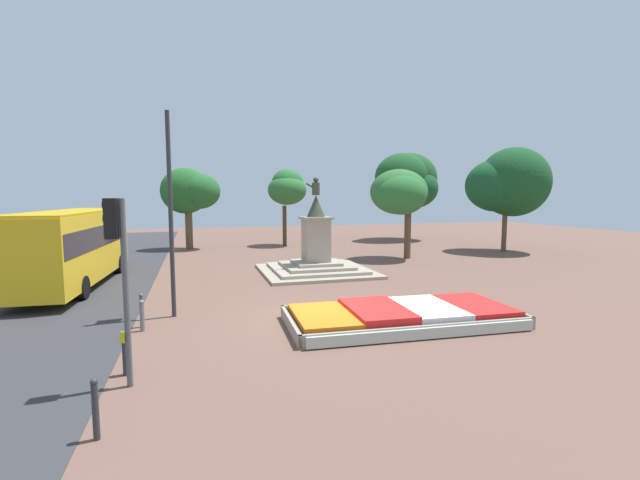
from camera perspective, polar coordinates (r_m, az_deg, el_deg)
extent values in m
plane|color=brown|center=(13.88, 0.74, -10.48)|extent=(83.50, 83.50, 0.00)
cube|color=#38281C|center=(13.64, 10.84, -10.15)|extent=(6.99, 3.22, 0.34)
cube|color=gray|center=(12.34, 13.78, -11.85)|extent=(7.06, 0.43, 0.38)
cube|color=gray|center=(14.97, 8.44, -8.58)|extent=(7.06, 0.43, 0.38)
cube|color=gray|center=(12.64, -3.98, -11.26)|extent=(0.25, 3.11, 0.38)
cube|color=gray|center=(15.37, 22.88, -8.61)|extent=(0.25, 3.11, 0.38)
cube|color=orange|center=(12.78, 0.43, -10.06)|extent=(1.79, 2.78, 0.13)
cube|color=red|center=(13.25, 7.53, -9.30)|extent=(1.79, 2.78, 0.23)
cube|color=white|center=(13.93, 14.02, -8.80)|extent=(1.79, 2.78, 0.17)
cube|color=red|center=(14.76, 19.82, -8.16)|extent=(1.79, 2.78, 0.16)
cube|color=#B2BCAD|center=(12.30, 13.89, -11.93)|extent=(6.71, 0.51, 0.30)
cube|color=gray|center=(21.97, -0.54, -4.17)|extent=(5.49, 5.49, 0.15)
cube|color=#A09681|center=(21.95, -0.54, -3.79)|extent=(4.41, 4.41, 0.15)
cube|color=gray|center=(21.92, -0.54, -3.41)|extent=(3.32, 3.32, 0.15)
cube|color=#A09581|center=(21.90, -0.54, -3.04)|extent=(2.23, 2.23, 0.15)
cube|color=#9E937F|center=(21.75, -0.55, -0.04)|extent=(1.24, 1.24, 2.16)
cube|color=#9E937F|center=(21.66, -0.55, 2.95)|extent=(1.46, 1.46, 0.12)
cone|color=#384233|center=(21.64, -0.55, 4.55)|extent=(0.93, 0.93, 1.09)
cylinder|color=#384233|center=(21.64, -0.55, 6.83)|extent=(0.40, 0.40, 0.63)
sphere|color=#384233|center=(21.65, -0.55, 8.03)|extent=(0.28, 0.28, 0.28)
cylinder|color=#384233|center=(21.55, -1.18, 7.17)|extent=(0.57, 0.15, 0.37)
cylinder|color=#4C5156|center=(9.54, -24.45, -6.61)|extent=(0.12, 0.12, 3.87)
cube|color=black|center=(9.39, -26.05, 2.59)|extent=(0.25, 0.29, 0.80)
cylinder|color=#4B0808|center=(9.41, -26.93, 4.18)|extent=(0.04, 0.14, 0.14)
cylinder|color=#543E08|center=(9.42, -26.85, 2.56)|extent=(0.04, 0.14, 0.14)
cylinder|color=green|center=(9.43, -26.78, 0.94)|extent=(0.04, 0.14, 0.14)
cube|color=gold|center=(9.78, -24.81, -11.69)|extent=(0.11, 0.16, 0.20)
cylinder|color=#2D2D33|center=(14.43, -19.29, 3.06)|extent=(0.14, 0.14, 6.57)
cube|color=#6B2D8C|center=(14.71, -19.42, 10.08)|extent=(0.04, 0.37, 1.79)
cylinder|color=#2D2D33|center=(14.81, -19.54, 13.53)|extent=(0.06, 0.51, 0.03)
cube|color=gold|center=(21.21, -30.07, -0.72)|extent=(2.95, 9.72, 2.83)
cube|color=black|center=(21.17, -30.12, 0.42)|extent=(2.95, 9.44, 0.90)
cube|color=#B79214|center=(21.11, -30.27, 3.23)|extent=(2.89, 9.53, 0.10)
cylinder|color=black|center=(24.65, -30.17, -2.98)|extent=(0.34, 0.92, 0.90)
cylinder|color=black|center=(24.08, -25.24, -2.94)|extent=(0.34, 0.92, 0.90)
cylinder|color=black|center=(19.31, -35.28, -5.53)|extent=(0.34, 0.92, 0.90)
cylinder|color=black|center=(18.59, -29.07, -5.59)|extent=(0.34, 0.92, 0.90)
cylinder|color=#2D2D33|center=(8.21, -27.74, -19.62)|extent=(0.11, 0.11, 0.94)
sphere|color=#2D2D33|center=(8.02, -27.92, -16.38)|extent=(0.12, 0.12, 0.12)
cylinder|color=#2D2D33|center=(10.61, -24.41, -14.36)|extent=(0.16, 0.16, 0.67)
sphere|color=#2D2D33|center=(10.49, -24.50, -12.40)|extent=(0.17, 0.17, 0.17)
cylinder|color=slate|center=(13.61, -22.62, -9.50)|extent=(0.13, 0.13, 0.81)
sphere|color=slate|center=(13.51, -22.70, -7.67)|extent=(0.15, 0.15, 0.15)
cylinder|color=#4C5156|center=(13.99, -22.67, -8.83)|extent=(0.11, 0.11, 0.93)
sphere|color=#4C5156|center=(13.88, -22.75, -6.83)|extent=(0.12, 0.12, 0.12)
cylinder|color=#4C3823|center=(33.85, -4.74, 1.92)|extent=(0.32, 0.32, 3.15)
ellipsoid|color=#2D6B30|center=(33.95, -4.41, 6.67)|extent=(3.03, 3.27, 2.34)
ellipsoid|color=#2B6C35|center=(34.08, -4.33, 7.44)|extent=(2.55, 2.55, 2.42)
cylinder|color=brown|center=(32.61, 23.37, 1.31)|extent=(0.33, 0.33, 3.15)
ellipsoid|color=#184C24|center=(32.83, 23.84, 7.71)|extent=(3.55, 3.02, 3.01)
ellipsoid|color=#174923|center=(32.86, 24.40, 7.05)|extent=(4.81, 4.85, 4.78)
ellipsoid|color=#164E27|center=(32.72, 22.53, 6.73)|extent=(4.23, 4.47, 3.69)
cylinder|color=brown|center=(27.34, 11.59, 0.60)|extent=(0.41, 0.41, 2.89)
ellipsoid|color=#2E6A33|center=(27.18, 10.48, 6.33)|extent=(3.62, 3.32, 2.80)
ellipsoid|color=#2A6A30|center=(26.53, 10.82, 5.97)|extent=(3.15, 2.75, 2.45)
cylinder|color=brown|center=(38.74, 11.60, 2.36)|extent=(0.33, 0.33, 3.20)
ellipsoid|color=#1C4B22|center=(39.56, 11.75, 8.13)|extent=(5.03, 4.75, 4.38)
ellipsoid|color=#174D25|center=(38.96, 12.35, 6.77)|extent=(4.32, 4.24, 3.57)
ellipsoid|color=#1C5024|center=(38.46, 10.87, 8.22)|extent=(4.79, 4.31, 4.17)
cylinder|color=brown|center=(32.92, -17.06, 1.22)|extent=(0.52, 0.52, 2.75)
ellipsoid|color=#225E27|center=(32.95, -17.52, 6.27)|extent=(3.51, 3.00, 3.32)
ellipsoid|color=#235E2A|center=(32.68, -15.79, 6.28)|extent=(3.02, 2.84, 2.59)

